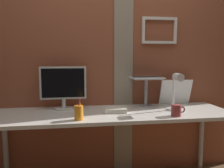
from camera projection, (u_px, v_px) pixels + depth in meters
brick_wall_back at (108, 54)px, 2.35m from camera, size 3.03×0.16×2.58m
desk at (114, 119)px, 2.05m from camera, size 2.20×0.64×0.75m
monitor at (63, 85)px, 2.14m from camera, size 0.44×0.18×0.42m
laptop_stand at (146, 88)px, 2.27m from camera, size 0.28×0.22×0.29m
laptop at (144, 72)px, 2.33m from camera, size 0.32×0.33×0.23m
whiteboard_panel at (176, 92)px, 2.36m from camera, size 0.34×0.10×0.27m
desk_lamp at (176, 88)px, 2.05m from camera, size 0.12×0.20×0.36m
pen_cup at (79, 113)px, 1.77m from camera, size 0.07×0.07×0.18m
coffee_mug at (176, 110)px, 1.89m from camera, size 0.13×0.09×0.10m
paper_clutter_stack at (115, 110)px, 2.04m from camera, size 0.21×0.16×0.04m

